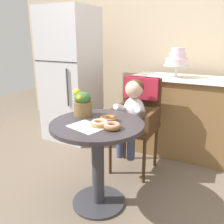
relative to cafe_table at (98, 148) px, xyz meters
The scene contains 13 objects.
ground_plane 0.51m from the cafe_table, ahead, with size 8.00×8.00×0.00m, color #6B5B4C.
back_wall 2.03m from the cafe_table, 90.00° to the left, with size 4.80×0.10×2.70m, color #C1AD8E.
cafe_table is the anchor object (origin of this frame).
wicker_chair 0.74m from the cafe_table, 85.90° to the left, with size 0.42×0.45×0.95m.
seated_child 0.60m from the cafe_table, 84.80° to the left, with size 0.27×0.32×0.73m.
paper_napkin 0.24m from the cafe_table, 98.83° to the right, with size 0.25×0.18×0.00m, color white.
donut_front 0.25m from the cafe_table, 47.07° to the right, with size 0.13×0.13×0.04m.
donut_mid 0.25m from the cafe_table, 42.66° to the left, with size 0.14×0.14×0.05m.
donut_side 0.29m from the cafe_table, 21.79° to the right, with size 0.13×0.13×0.04m.
flower_vase 0.38m from the cafe_table, 153.76° to the left, with size 0.16×0.15×0.22m.
display_counter 1.41m from the cafe_table, 67.07° to the left, with size 1.56×0.62×0.90m.
tiered_cake_stand 1.45m from the cafe_table, 77.81° to the left, with size 0.30×0.30×0.33m.
refrigerator 1.56m from the cafe_table, 133.67° to the left, with size 0.64×0.63×1.70m.
Camera 1 is at (0.89, -1.49, 1.34)m, focal length 38.79 mm.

